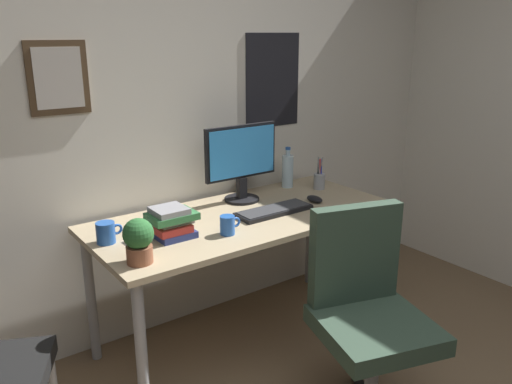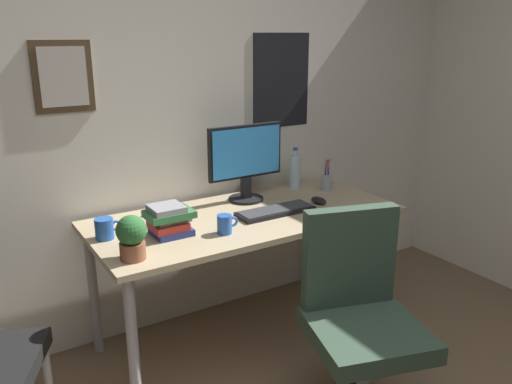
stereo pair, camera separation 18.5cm
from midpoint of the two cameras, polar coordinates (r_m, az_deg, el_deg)
wall_back at (r=2.88m, az=-13.19°, el=9.38°), size 4.40×0.10×2.60m
desk at (r=2.78m, az=-3.13°, el=-3.99°), size 1.63×0.74×0.74m
office_chair at (r=2.34m, az=9.78°, el=-12.29°), size 0.58×0.59×0.95m
monitor at (r=2.92m, az=-3.45°, el=3.55°), size 0.46×0.20×0.43m
keyboard at (r=2.77m, az=0.07°, el=-2.07°), size 0.43×0.15×0.03m
computer_mouse at (r=2.95m, az=4.67°, el=-0.79°), size 0.06×0.11×0.04m
water_bottle at (r=3.21m, az=1.85°, el=2.37°), size 0.07×0.07×0.25m
coffee_mug_near at (r=2.49m, az=-18.19°, el=-4.28°), size 0.12×0.09×0.10m
coffee_mug_far at (r=2.48m, az=-5.25°, el=-3.65°), size 0.11×0.07×0.09m
potted_plant at (r=2.23m, az=-15.12°, el=-5.07°), size 0.13×0.13×0.20m
pen_cup at (r=3.20m, az=5.34°, el=1.27°), size 0.07×0.07×0.20m
book_stack_left at (r=2.47m, az=-11.36°, el=-3.31°), size 0.22×0.17×0.15m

